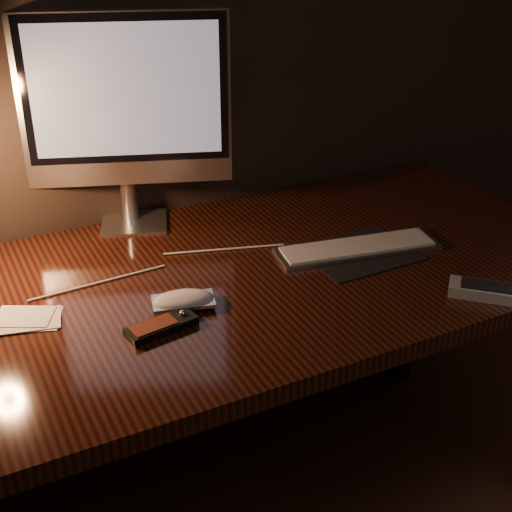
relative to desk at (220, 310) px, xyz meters
name	(u,v)px	position (x,y,z in m)	size (l,w,h in m)	color
desk	(220,310)	(0.00, 0.00, 0.00)	(1.60, 0.75, 0.75)	#3D180D
monitor	(125,105)	(-0.11, 0.26, 0.42)	(0.45, 0.19, 0.50)	silver
keyboard	(357,248)	(0.30, -0.10, 0.14)	(0.37, 0.10, 0.01)	silver
mousepad	(359,253)	(0.29, -0.11, 0.13)	(0.24, 0.19, 0.00)	black
mouse	(183,302)	(-0.14, -0.14, 0.14)	(0.12, 0.06, 0.02)	white
media_remote	(161,326)	(-0.21, -0.20, 0.14)	(0.14, 0.07, 0.02)	black
tv_remote	(508,293)	(0.44, -0.41, 0.14)	(0.20, 0.20, 0.03)	#9B9FA1
papers	(26,319)	(-0.42, -0.05, 0.13)	(0.13, 0.09, 0.01)	white
cable	(166,267)	(-0.12, 0.02, 0.13)	(0.00, 0.00, 0.57)	white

